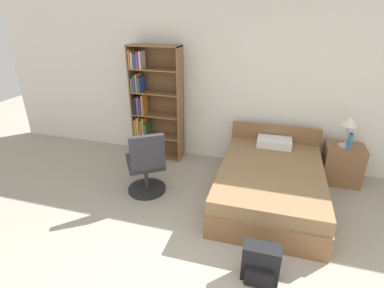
{
  "coord_description": "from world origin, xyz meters",
  "views": [
    {
      "loc": [
        0.37,
        -1.44,
        2.41
      ],
      "look_at": [
        -0.62,
        1.98,
        0.77
      ],
      "focal_mm": 28.0,
      "sensor_mm": 36.0,
      "label": 1
    }
  ],
  "objects_px": {
    "office_chair": "(146,166)",
    "table_lamp": "(350,123)",
    "backpack_black": "(261,264)",
    "bookshelf": "(151,104)",
    "bed": "(270,182)",
    "water_bottle": "(350,141)",
    "nightstand": "(342,164)"
  },
  "relations": [
    {
      "from": "nightstand",
      "to": "backpack_black",
      "type": "bearing_deg",
      "value": -115.16
    },
    {
      "from": "bookshelf",
      "to": "backpack_black",
      "type": "height_order",
      "value": "bookshelf"
    },
    {
      "from": "office_chair",
      "to": "bed",
      "type": "bearing_deg",
      "value": 12.36
    },
    {
      "from": "office_chair",
      "to": "backpack_black",
      "type": "height_order",
      "value": "office_chair"
    },
    {
      "from": "nightstand",
      "to": "table_lamp",
      "type": "xyz_separation_m",
      "value": [
        -0.03,
        -0.03,
        0.65
      ]
    },
    {
      "from": "bookshelf",
      "to": "bed",
      "type": "relative_size",
      "value": 0.97
    },
    {
      "from": "office_chair",
      "to": "backpack_black",
      "type": "bearing_deg",
      "value": -32.81
    },
    {
      "from": "bed",
      "to": "backpack_black",
      "type": "distance_m",
      "value": 1.41
    },
    {
      "from": "nightstand",
      "to": "backpack_black",
      "type": "distance_m",
      "value": 2.38
    },
    {
      "from": "bookshelf",
      "to": "nightstand",
      "type": "distance_m",
      "value": 3.11
    },
    {
      "from": "nightstand",
      "to": "water_bottle",
      "type": "xyz_separation_m",
      "value": [
        0.01,
        -0.1,
        0.41
      ]
    },
    {
      "from": "office_chair",
      "to": "backpack_black",
      "type": "relative_size",
      "value": 2.49
    },
    {
      "from": "bed",
      "to": "office_chair",
      "type": "height_order",
      "value": "office_chair"
    },
    {
      "from": "bed",
      "to": "backpack_black",
      "type": "relative_size",
      "value": 5.03
    },
    {
      "from": "water_bottle",
      "to": "backpack_black",
      "type": "relative_size",
      "value": 0.62
    },
    {
      "from": "table_lamp",
      "to": "backpack_black",
      "type": "bearing_deg",
      "value": -114.74
    },
    {
      "from": "bed",
      "to": "backpack_black",
      "type": "height_order",
      "value": "bed"
    },
    {
      "from": "bookshelf",
      "to": "backpack_black",
      "type": "bearing_deg",
      "value": -47.45
    },
    {
      "from": "nightstand",
      "to": "backpack_black",
      "type": "relative_size",
      "value": 1.54
    },
    {
      "from": "bookshelf",
      "to": "nightstand",
      "type": "xyz_separation_m",
      "value": [
        3.04,
        -0.06,
        -0.64
      ]
    },
    {
      "from": "bookshelf",
      "to": "bed",
      "type": "height_order",
      "value": "bookshelf"
    },
    {
      "from": "water_bottle",
      "to": "office_chair",
      "type": "bearing_deg",
      "value": -159.37
    },
    {
      "from": "nightstand",
      "to": "backpack_black",
      "type": "height_order",
      "value": "nightstand"
    },
    {
      "from": "table_lamp",
      "to": "water_bottle",
      "type": "bearing_deg",
      "value": -63.24
    },
    {
      "from": "table_lamp",
      "to": "nightstand",
      "type": "bearing_deg",
      "value": 40.17
    },
    {
      "from": "office_chair",
      "to": "water_bottle",
      "type": "xyz_separation_m",
      "value": [
        2.65,
        1.0,
        0.27
      ]
    },
    {
      "from": "bed",
      "to": "backpack_black",
      "type": "xyz_separation_m",
      "value": [
        -0.01,
        -1.41,
        -0.07
      ]
    },
    {
      "from": "nightstand",
      "to": "table_lamp",
      "type": "height_order",
      "value": "table_lamp"
    },
    {
      "from": "bookshelf",
      "to": "water_bottle",
      "type": "xyz_separation_m",
      "value": [
        3.05,
        -0.16,
        -0.23
      ]
    },
    {
      "from": "bookshelf",
      "to": "bed",
      "type": "xyz_separation_m",
      "value": [
        2.04,
        -0.8,
        -0.68
      ]
    },
    {
      "from": "backpack_black",
      "to": "nightstand",
      "type": "bearing_deg",
      "value": 64.84
    },
    {
      "from": "office_chair",
      "to": "table_lamp",
      "type": "distance_m",
      "value": 2.87
    }
  ]
}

